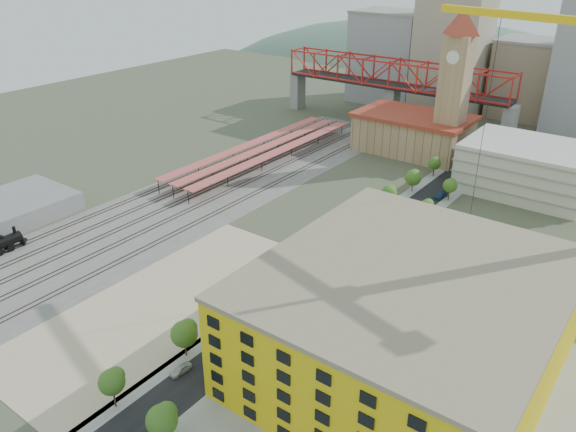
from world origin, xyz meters
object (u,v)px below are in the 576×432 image
Objects in this scene: clock_tower at (456,73)px; site_trailer_b at (244,336)px; construction_building at (407,321)px; site_trailer_d at (311,283)px; car_0 at (180,370)px; site_trailer_c at (301,291)px; site_trailer_a at (230,345)px.

site_trailer_b is at bearing -85.88° from clock_tower.
construction_building is (34.00, -99.99, -19.29)m from clock_tower.
construction_building is at bearing 13.44° from site_trailer_b.
site_trailer_d is 2.50× the size of car_0.
site_trailer_c is at bearing -86.17° from site_trailer_d.
site_trailer_c is (0.00, 21.45, -0.17)m from site_trailer_a.
clock_tower is 94.12m from site_trailer_d.
site_trailer_d is (0.00, 24.93, 0.05)m from site_trailer_a.
site_trailer_d reaches higher than car_0.
construction_building reaches higher than site_trailer_a.
site_trailer_d is (0.00, 3.48, 0.22)m from site_trailer_c.
site_trailer_d is at bearing 88.92° from car_0.
construction_building is at bearing 36.66° from site_trailer_a.
site_trailer_a is 3.65m from site_trailer_b.
clock_tower is 6.05× the size of site_trailer_c.
site_trailer_d is (8.00, -89.71, -27.30)m from clock_tower.
construction_building is at bearing -71.22° from clock_tower.
site_trailer_a is at bearing -99.48° from site_trailer_b.
site_trailer_d is 34.12m from car_0.
site_trailer_a is 24.93m from site_trailer_d.
construction_building is 5.13× the size of site_trailer_a.
site_trailer_b is at bearing 97.27° from site_trailer_a.
site_trailer_d is at bearing 158.43° from construction_building.
site_trailer_d is (-26.00, 10.28, -8.01)m from construction_building.
clock_tower is at bearing 108.78° from construction_building.
construction_building is 29.41m from site_trailer_b.
site_trailer_b is at bearing -86.17° from site_trailer_d.
site_trailer_b is (-26.00, -11.00, -8.23)m from construction_building.
clock_tower reaches higher than construction_building.
site_trailer_c is 0.84× the size of site_trailer_d.
site_trailer_a is (-26.00, -14.65, -8.06)m from construction_building.
site_trailer_d reaches higher than site_trailer_a.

